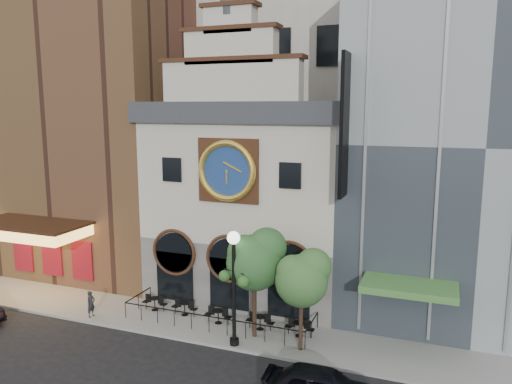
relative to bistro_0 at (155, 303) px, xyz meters
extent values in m
plane|color=black|center=(4.31, -2.71, -0.61)|extent=(120.00, 120.00, 0.00)
cube|color=gray|center=(4.31, -0.21, -0.54)|extent=(44.00, 5.00, 0.15)
cube|color=#605E5B|center=(4.31, 5.29, 1.54)|extent=(12.00, 8.00, 4.00)
cube|color=beige|center=(4.31, 5.29, 7.04)|extent=(12.00, 8.00, 7.00)
cube|color=#2D3035|center=(4.31, 5.29, 11.14)|extent=(12.60, 8.60, 1.20)
cube|color=#391F11|center=(4.31, 1.21, 7.94)|extent=(3.60, 0.25, 3.60)
cylinder|color=navy|center=(4.31, 1.07, 7.94)|extent=(3.10, 0.12, 3.10)
torus|color=#F0BF46|center=(4.31, 0.99, 7.94)|extent=(3.46, 0.36, 3.46)
cylinder|color=#2D3035|center=(4.31, 1.69, 16.84)|extent=(1.10, 1.10, 1.10)
cube|color=#563024|center=(-8.69, 7.29, 12.04)|extent=(14.00, 12.00, 25.00)
cube|color=#FFBF59|center=(-8.69, -0.41, 3.74)|extent=(7.00, 3.40, 0.70)
cube|color=#391F11|center=(-8.69, -0.41, 4.19)|extent=(7.40, 3.80, 0.15)
cube|color=maroon|center=(-8.69, 1.24, 1.54)|extent=(5.60, 0.15, 2.60)
cube|color=gray|center=(17.31, 7.29, 9.54)|extent=(14.00, 12.00, 20.00)
cube|color=#4A863D|center=(14.31, 0.09, 2.84)|extent=(4.50, 2.40, 0.35)
cube|color=black|center=(10.91, 0.29, 10.54)|extent=(0.18, 1.60, 7.00)
cube|color=beige|center=(4.31, 17.29, 19.39)|extent=(20.00, 16.00, 40.00)
cylinder|color=black|center=(0.00, 0.00, 0.28)|extent=(0.68, 0.68, 0.03)
cylinder|color=black|center=(0.00, 0.00, -0.09)|extent=(0.06, 0.06, 0.72)
cylinder|color=black|center=(2.00, 0.00, 0.28)|extent=(0.68, 0.68, 0.03)
cylinder|color=black|center=(2.00, 0.00, -0.09)|extent=(0.06, 0.06, 0.72)
cylinder|color=black|center=(4.30, -0.30, 0.28)|extent=(0.68, 0.68, 0.03)
cylinder|color=black|center=(4.30, -0.30, -0.09)|extent=(0.06, 0.06, 0.72)
cylinder|color=black|center=(6.75, -0.21, 0.28)|extent=(0.68, 0.68, 0.03)
cylinder|color=black|center=(6.75, -0.21, -0.09)|extent=(0.06, 0.06, 0.72)
cylinder|color=black|center=(8.96, -0.22, 0.28)|extent=(0.68, 0.68, 0.03)
cylinder|color=black|center=(8.96, -0.22, -0.09)|extent=(0.06, 0.06, 0.72)
imported|color=#222227|center=(-2.91, -2.08, 0.30)|extent=(0.42, 0.59, 1.53)
cylinder|color=black|center=(6.13, -2.31, 2.22)|extent=(0.19, 0.19, 5.38)
cylinder|color=black|center=(6.13, -2.31, -0.30)|extent=(0.47, 0.47, 0.32)
sphere|color=white|center=(6.13, -2.31, 5.13)|extent=(0.65, 0.65, 0.65)
sphere|color=#2D5D25|center=(5.53, -2.09, 3.03)|extent=(0.60, 0.60, 0.60)
sphere|color=#2D5D25|center=(6.74, -2.53, 3.03)|extent=(0.60, 0.60, 0.60)
cylinder|color=#382619|center=(6.75, -1.07, 1.11)|extent=(0.22, 0.22, 3.14)
sphere|color=#255522|center=(6.75, -1.07, 3.57)|extent=(2.92, 2.92, 2.92)
sphere|color=#255522|center=(7.31, -0.73, 4.36)|extent=(2.02, 2.02, 2.02)
sphere|color=#255522|center=(6.30, -1.29, 4.13)|extent=(1.79, 1.79, 1.79)
cylinder|color=#382619|center=(9.42, -1.63, 0.93)|extent=(0.20, 0.20, 2.79)
sphere|color=#326126|center=(9.42, -1.63, 3.12)|extent=(2.59, 2.59, 2.59)
sphere|color=#326126|center=(9.91, -1.33, 3.82)|extent=(1.79, 1.79, 1.79)
sphere|color=#326126|center=(9.02, -1.83, 3.62)|extent=(1.59, 1.59, 1.59)
camera|label=1|loc=(15.58, -24.00, 11.44)|focal=35.00mm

